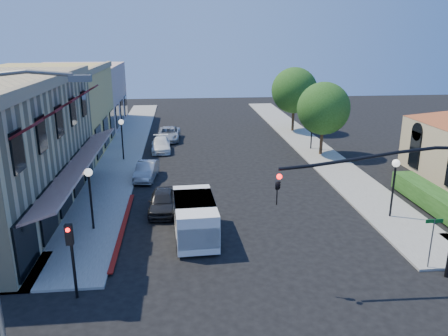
{
  "coord_description": "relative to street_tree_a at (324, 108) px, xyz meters",
  "views": [
    {
      "loc": [
        -3.59,
        -14.55,
        10.3
      ],
      "look_at": [
        -1.04,
        10.5,
        2.6
      ],
      "focal_mm": 35.0,
      "sensor_mm": 36.0,
      "label": 1
    }
  ],
  "objects": [
    {
      "name": "lamppost_right_far",
      "position": [
        -0.3,
        2.0,
        -1.46
      ],
      "size": [
        0.44,
        0.44,
        3.57
      ],
      "color": "black",
      "rests_on": "ground"
    },
    {
      "name": "parked_car_d",
      "position": [
        -13.6,
        7.19,
        -3.54
      ],
      "size": [
        2.45,
        4.84,
        1.31
      ],
      "primitive_type": "imported",
      "rotation": [
        0.0,
        0.0,
        -0.06
      ],
      "color": "#B7B8BC",
      "rests_on": "ground"
    },
    {
      "name": "street_tree_b",
      "position": [
        0.0,
        10.0,
        0.35
      ],
      "size": [
        4.94,
        4.94,
        7.02
      ],
      "color": "#352215",
      "rests_on": "ground"
    },
    {
      "name": "parked_car_a",
      "position": [
        -13.6,
        -11.68,
        -3.53
      ],
      "size": [
        1.7,
        3.96,
        1.33
      ],
      "primitive_type": "imported",
      "rotation": [
        0.0,
        0.0,
        -0.03
      ],
      "color": "black",
      "rests_on": "ground"
    },
    {
      "name": "pink_stucco_building",
      "position": [
        -24.3,
        16.0,
        -0.69
      ],
      "size": [
        10.0,
        12.0,
        7.0
      ],
      "primitive_type": "cube",
      "color": "beige",
      "rests_on": "ground"
    },
    {
      "name": "lamppost_left_near",
      "position": [
        -17.3,
        -14.0,
        -1.46
      ],
      "size": [
        0.44,
        0.44,
        3.57
      ],
      "color": "black",
      "rests_on": "ground"
    },
    {
      "name": "ground",
      "position": [
        -8.8,
        -22.0,
        -4.19
      ],
      "size": [
        120.0,
        120.0,
        0.0
      ],
      "primitive_type": "plane",
      "color": "black",
      "rests_on": "ground"
    },
    {
      "name": "white_van",
      "position": [
        -11.77,
        -15.46,
        -2.97
      ],
      "size": [
        2.28,
        4.84,
        2.11
      ],
      "color": "white",
      "rests_on": "ground"
    },
    {
      "name": "secondary_signal",
      "position": [
        -16.8,
        -20.59,
        -1.88
      ],
      "size": [
        0.28,
        0.42,
        3.32
      ],
      "color": "black",
      "rests_on": "ground"
    },
    {
      "name": "street_tree_a",
      "position": [
        0.0,
        0.0,
        0.0
      ],
      "size": [
        4.56,
        4.56,
        6.48
      ],
      "color": "#352215",
      "rests_on": "ground"
    },
    {
      "name": "lamppost_right_near",
      "position": [
        -0.3,
        -14.0,
        -1.46
      ],
      "size": [
        0.44,
        0.44,
        3.57
      ],
      "color": "black",
      "rests_on": "ground"
    },
    {
      "name": "parked_car_b",
      "position": [
        -15.0,
        -5.23,
        -3.55
      ],
      "size": [
        1.79,
        4.02,
        1.28
      ],
      "primitive_type": "imported",
      "rotation": [
        0.0,
        0.0,
        -0.11
      ],
      "color": "#9EA1A3",
      "rests_on": "ground"
    },
    {
      "name": "parked_car_c",
      "position": [
        -14.22,
        2.86,
        -3.59
      ],
      "size": [
        1.85,
        4.22,
        1.21
      ],
      "primitive_type": "imported",
      "rotation": [
        0.0,
        0.0,
        0.04
      ],
      "color": "white",
      "rests_on": "ground"
    },
    {
      "name": "sidewalk_right",
      "position": [
        -0.05,
        5.0,
        -4.13
      ],
      "size": [
        3.5,
        50.0,
        0.12
      ],
      "primitive_type": "cube",
      "color": "gray",
      "rests_on": "ground"
    },
    {
      "name": "yellow_stucco_building",
      "position": [
        -24.3,
        4.0,
        -0.39
      ],
      "size": [
        10.0,
        12.0,
        7.6
      ],
      "primitive_type": "cube",
      "color": "tan",
      "rests_on": "ground"
    },
    {
      "name": "sidewalk_left",
      "position": [
        -17.55,
        5.0,
        -4.13
      ],
      "size": [
        3.5,
        50.0,
        0.12
      ],
      "primitive_type": "cube",
      "color": "gray",
      "rests_on": "ground"
    },
    {
      "name": "curb_red_strip",
      "position": [
        -15.7,
        -14.0,
        -4.19
      ],
      "size": [
        0.25,
        10.0,
        0.06
      ],
      "primitive_type": "cube",
      "color": "maroon",
      "rests_on": "ground"
    },
    {
      "name": "street_name_sign",
      "position": [
        -1.3,
        -19.8,
        -2.5
      ],
      "size": [
        0.8,
        0.06,
        2.5
      ],
      "color": "#595B5E",
      "rests_on": "ground"
    },
    {
      "name": "hedge",
      "position": [
        2.9,
        -13.0,
        -4.19
      ],
      "size": [
        1.4,
        8.0,
        1.1
      ],
      "primitive_type": "cube",
      "color": "#1E4714",
      "rests_on": "ground"
    },
    {
      "name": "signal_mast_arm",
      "position": [
        -2.94,
        -20.5,
        -0.11
      ],
      "size": [
        8.01,
        0.39,
        6.0
      ],
      "color": "black",
      "rests_on": "ground"
    },
    {
      "name": "lamppost_left_far",
      "position": [
        -17.3,
        0.0,
        -1.46
      ],
      "size": [
        0.44,
        0.44,
        3.57
      ],
      "color": "black",
      "rests_on": "ground"
    }
  ]
}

